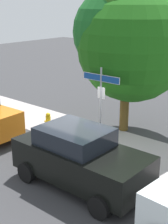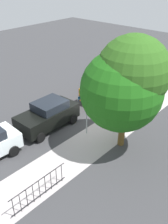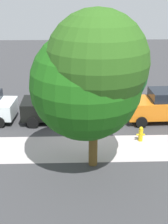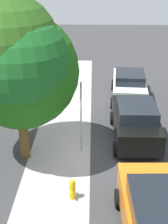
# 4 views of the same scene
# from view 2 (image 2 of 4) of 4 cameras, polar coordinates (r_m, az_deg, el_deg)

# --- Properties ---
(ground_plane) EXTENTS (60.00, 60.00, 0.00)m
(ground_plane) POSITION_cam_2_polar(r_m,az_deg,el_deg) (17.39, 0.27, -3.70)
(ground_plane) COLOR #38383A
(sidewalk_strip) EXTENTS (24.00, 2.60, 0.00)m
(sidewalk_strip) POSITION_cam_2_polar(r_m,az_deg,el_deg) (15.47, -1.04, -8.49)
(sidewalk_strip) COLOR #AEA5A5
(sidewalk_strip) RESTS_ON ground_plane
(street_sign) EXTENTS (1.61, 0.07, 3.18)m
(street_sign) POSITION_cam_2_polar(r_m,az_deg,el_deg) (15.83, 0.62, 2.00)
(street_sign) COLOR #9EA0A5
(street_sign) RESTS_ON ground_plane
(shade_tree) EXTENTS (4.75, 4.59, 6.67)m
(shade_tree) POSITION_cam_2_polar(r_m,az_deg,el_deg) (14.08, 9.24, 6.52)
(shade_tree) COLOR brown
(shade_tree) RESTS_ON ground_plane
(car_orange) EXTENTS (4.21, 2.14, 1.84)m
(car_orange) POSITION_cam_2_polar(r_m,az_deg,el_deg) (21.09, 4.49, 5.38)
(car_orange) COLOR orange
(car_orange) RESTS_ON ground_plane
(car_black) EXTENTS (4.25, 2.11, 1.83)m
(car_black) POSITION_cam_2_polar(r_m,az_deg,el_deg) (17.31, -7.89, -0.59)
(car_black) COLOR black
(car_black) RESTS_ON ground_plane
(iron_fence) EXTENTS (3.21, 0.04, 1.07)m
(iron_fence) POSITION_cam_2_polar(r_m,az_deg,el_deg) (12.66, -9.78, -16.23)
(iron_fence) COLOR black
(iron_fence) RESTS_ON ground_plane
(fire_hydrant) EXTENTS (0.42, 0.22, 0.78)m
(fire_hydrant) POSITION_cam_2_polar(r_m,az_deg,el_deg) (18.73, 7.17, 0.06)
(fire_hydrant) COLOR yellow
(fire_hydrant) RESTS_ON ground_plane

